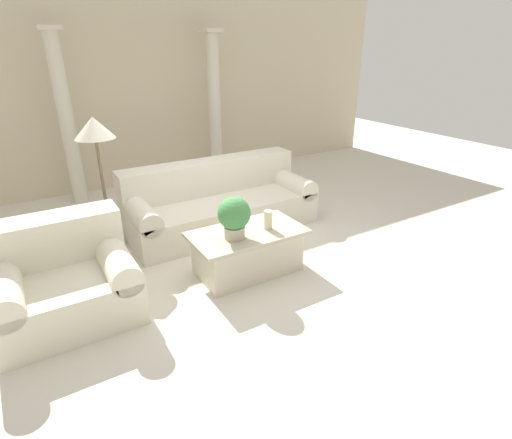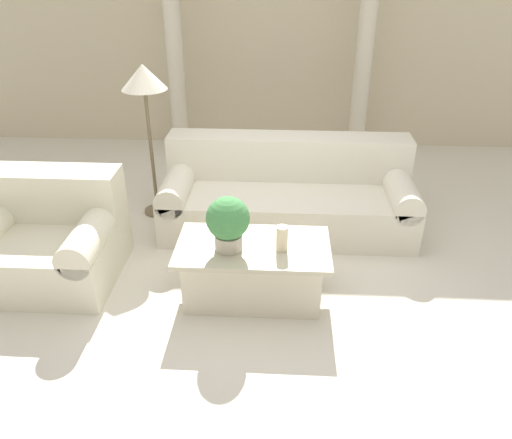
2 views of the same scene
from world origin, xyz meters
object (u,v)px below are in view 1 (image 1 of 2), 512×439
sofa_long (219,202)px  coffee_table (248,251)px  potted_plant (234,216)px  floor_lamp (95,136)px  loveseat (64,278)px

sofa_long → coffee_table: size_ratio=2.03×
coffee_table → potted_plant: potted_plant is taller
sofa_long → floor_lamp: 1.72m
sofa_long → floor_lamp: bearing=173.0°
sofa_long → loveseat: 2.25m
floor_lamp → coffee_table: bearing=-51.2°
loveseat → floor_lamp: (0.65, 1.15, 0.99)m
sofa_long → coffee_table: 1.25m
coffee_table → potted_plant: 0.51m
coffee_table → floor_lamp: size_ratio=0.77×
loveseat → potted_plant: (1.58, -0.30, 0.36)m
loveseat → potted_plant: size_ratio=2.69×
sofa_long → loveseat: bearing=-154.3°
sofa_long → potted_plant: 1.40m
sofa_long → potted_plant: potted_plant is taller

